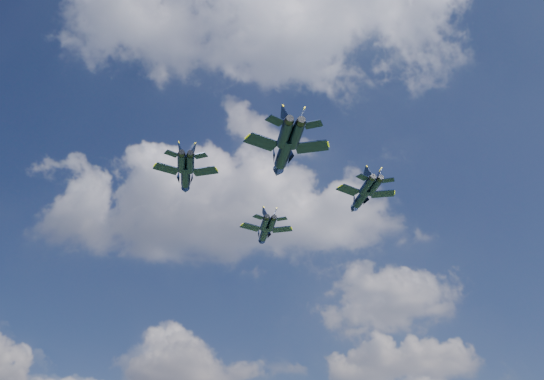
{
  "coord_description": "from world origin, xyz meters",
  "views": [
    {
      "loc": [
        8.64,
        -87.75,
        3.64
      ],
      "look_at": [
        2.91,
        6.34,
        57.8
      ],
      "focal_mm": 40.0,
      "sensor_mm": 36.0,
      "label": 1
    }
  ],
  "objects": [
    {
      "name": "jet_left",
      "position": [
        -12.01,
        2.04,
        58.6
      ],
      "size": [
        11.1,
        14.67,
        3.46
      ],
      "rotation": [
        0.0,
        0.0,
        0.19
      ],
      "color": "black"
    },
    {
      "name": "jet_slot",
      "position": [
        5.61,
        -8.09,
        56.04
      ],
      "size": [
        13.11,
        17.48,
        4.12
      ],
      "rotation": [
        0.0,
        0.0,
        0.23
      ],
      "color": "black"
    },
    {
      "name": "jet_lead",
      "position": [
        0.41,
        22.66,
        57.26
      ],
      "size": [
        10.46,
        13.96,
        3.29
      ],
      "rotation": [
        0.0,
        0.0,
        0.23
      ],
      "color": "black"
    },
    {
      "name": "jet_right",
      "position": [
        19.15,
        10.26,
        57.86
      ],
      "size": [
        10.75,
        14.55,
        3.43
      ],
      "rotation": [
        0.0,
        0.0,
        0.28
      ],
      "color": "black"
    }
  ]
}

